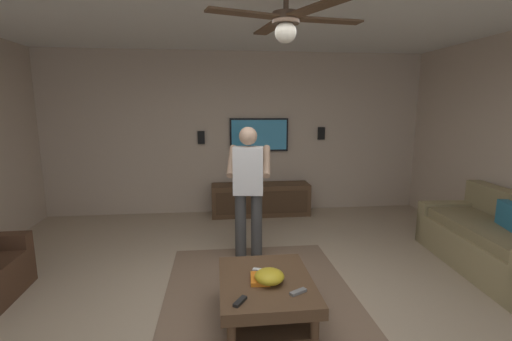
{
  "coord_description": "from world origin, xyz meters",
  "views": [
    {
      "loc": [
        -2.97,
        0.38,
        1.87
      ],
      "look_at": [
        0.89,
        -0.06,
        1.17
      ],
      "focal_mm": 24.7,
      "sensor_mm": 36.0,
      "label": 1
    }
  ],
  "objects_px": {
    "media_console": "(261,199)",
    "person_standing": "(249,185)",
    "tv": "(259,135)",
    "vase_round": "(243,178)",
    "couch": "(496,244)",
    "wall_speaker_right": "(201,137)",
    "remote_black": "(240,301)",
    "wall_speaker_left": "(321,133)",
    "remote_grey": "(298,292)",
    "remote_white": "(261,271)",
    "book": "(260,279)",
    "ceiling_fan": "(287,22)",
    "bowl": "(269,276)",
    "coffee_table": "(266,290)"
  },
  "relations": [
    {
      "from": "couch",
      "to": "tv",
      "type": "xyz_separation_m",
      "value": [
        2.67,
        2.44,
        1.07
      ]
    },
    {
      "from": "tv",
      "to": "book",
      "type": "distance_m",
      "value": 3.55
    },
    {
      "from": "remote_black",
      "to": "vase_round",
      "type": "xyz_separation_m",
      "value": [
        3.49,
        -0.28,
        0.25
      ]
    },
    {
      "from": "remote_grey",
      "to": "vase_round",
      "type": "bearing_deg",
      "value": 64.84
    },
    {
      "from": "media_console",
      "to": "wall_speaker_left",
      "type": "height_order",
      "value": "wall_speaker_left"
    },
    {
      "from": "tv",
      "to": "ceiling_fan",
      "type": "xyz_separation_m",
      "value": [
        -3.48,
        0.22,
        1.1
      ]
    },
    {
      "from": "wall_speaker_right",
      "to": "ceiling_fan",
      "type": "distance_m",
      "value": 3.75
    },
    {
      "from": "couch",
      "to": "book",
      "type": "bearing_deg",
      "value": 18.5
    },
    {
      "from": "remote_white",
      "to": "vase_round",
      "type": "xyz_separation_m",
      "value": [
        3.0,
        -0.06,
        0.25
      ]
    },
    {
      "from": "coffee_table",
      "to": "book",
      "type": "xyz_separation_m",
      "value": [
        -0.02,
        0.05,
        0.12
      ]
    },
    {
      "from": "person_standing",
      "to": "wall_speaker_right",
      "type": "xyz_separation_m",
      "value": [
        1.98,
        0.64,
        0.42
      ]
    },
    {
      "from": "media_console",
      "to": "remote_black",
      "type": "relative_size",
      "value": 11.33
    },
    {
      "from": "remote_black",
      "to": "remote_grey",
      "type": "xyz_separation_m",
      "value": [
        0.09,
        -0.47,
        0.0
      ]
    },
    {
      "from": "remote_white",
      "to": "vase_round",
      "type": "relative_size",
      "value": 0.68
    },
    {
      "from": "wall_speaker_left",
      "to": "ceiling_fan",
      "type": "distance_m",
      "value": 3.89
    },
    {
      "from": "bowl",
      "to": "person_standing",
      "type": "bearing_deg",
      "value": 1.65
    },
    {
      "from": "couch",
      "to": "wall_speaker_right",
      "type": "relative_size",
      "value": 8.9
    },
    {
      "from": "media_console",
      "to": "remote_black",
      "type": "bearing_deg",
      "value": -9.73
    },
    {
      "from": "book",
      "to": "vase_round",
      "type": "xyz_separation_m",
      "value": [
        3.16,
        -0.09,
        0.24
      ]
    },
    {
      "from": "book",
      "to": "wall_speaker_right",
      "type": "height_order",
      "value": "wall_speaker_right"
    },
    {
      "from": "couch",
      "to": "wall_speaker_right",
      "type": "xyz_separation_m",
      "value": [
        2.68,
        3.45,
        1.03
      ]
    },
    {
      "from": "media_console",
      "to": "person_standing",
      "type": "xyz_separation_m",
      "value": [
        -1.73,
        0.37,
        0.66
      ]
    },
    {
      "from": "tv",
      "to": "media_console",
      "type": "bearing_deg",
      "value": -0.0
    },
    {
      "from": "media_console",
      "to": "tv",
      "type": "xyz_separation_m",
      "value": [
        0.24,
        -0.0,
        1.11
      ]
    },
    {
      "from": "remote_black",
      "to": "vase_round",
      "type": "height_order",
      "value": "vase_round"
    },
    {
      "from": "coffee_table",
      "to": "wall_speaker_right",
      "type": "height_order",
      "value": "wall_speaker_right"
    },
    {
      "from": "remote_grey",
      "to": "remote_white",
      "type": "bearing_deg",
      "value": 93.09
    },
    {
      "from": "wall_speaker_left",
      "to": "remote_white",
      "type": "bearing_deg",
      "value": 155.11
    },
    {
      "from": "media_console",
      "to": "bowl",
      "type": "bearing_deg",
      "value": -5.85
    },
    {
      "from": "person_standing",
      "to": "bowl",
      "type": "bearing_deg",
      "value": -169.99
    },
    {
      "from": "coffee_table",
      "to": "bowl",
      "type": "relative_size",
      "value": 3.94
    },
    {
      "from": "couch",
      "to": "remote_black",
      "type": "xyz_separation_m",
      "value": [
        -1.05,
        3.03,
        0.09
      ]
    },
    {
      "from": "book",
      "to": "remote_grey",
      "type": "bearing_deg",
      "value": 54.38
    },
    {
      "from": "tv",
      "to": "vase_round",
      "type": "relative_size",
      "value": 4.69
    },
    {
      "from": "remote_grey",
      "to": "vase_round",
      "type": "distance_m",
      "value": 3.42
    },
    {
      "from": "remote_black",
      "to": "wall_speaker_left",
      "type": "height_order",
      "value": "wall_speaker_left"
    },
    {
      "from": "tv",
      "to": "book",
      "type": "relative_size",
      "value": 4.69
    },
    {
      "from": "vase_round",
      "to": "ceiling_fan",
      "type": "xyz_separation_m",
      "value": [
        -3.25,
        -0.09,
        1.82
      ]
    },
    {
      "from": "person_standing",
      "to": "remote_grey",
      "type": "height_order",
      "value": "person_standing"
    },
    {
      "from": "person_standing",
      "to": "wall_speaker_right",
      "type": "distance_m",
      "value": 2.12
    },
    {
      "from": "remote_black",
      "to": "vase_round",
      "type": "distance_m",
      "value": 3.51
    },
    {
      "from": "media_console",
      "to": "wall_speaker_left",
      "type": "bearing_deg",
      "value": 102.63
    },
    {
      "from": "remote_grey",
      "to": "book",
      "type": "relative_size",
      "value": 0.68
    },
    {
      "from": "remote_white",
      "to": "remote_grey",
      "type": "height_order",
      "value": "same"
    },
    {
      "from": "remote_black",
      "to": "ceiling_fan",
      "type": "height_order",
      "value": "ceiling_fan"
    },
    {
      "from": "book",
      "to": "wall_speaker_left",
      "type": "height_order",
      "value": "wall_speaker_left"
    },
    {
      "from": "vase_round",
      "to": "wall_speaker_left",
      "type": "height_order",
      "value": "wall_speaker_left"
    },
    {
      "from": "remote_black",
      "to": "remote_grey",
      "type": "bearing_deg",
      "value": 134.0
    },
    {
      "from": "media_console",
      "to": "bowl",
      "type": "distance_m",
      "value": 3.21
    },
    {
      "from": "coffee_table",
      "to": "tv",
      "type": "height_order",
      "value": "tv"
    }
  ]
}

